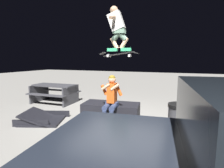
% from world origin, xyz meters
% --- Properties ---
extents(ground_plane, '(40.00, 40.00, 0.00)m').
position_xyz_m(ground_plane, '(0.00, 0.00, 0.00)').
color(ground_plane, gray).
extents(ledge_box_main, '(1.66, 0.91, 0.52)m').
position_xyz_m(ledge_box_main, '(0.23, -0.03, 0.26)').
color(ledge_box_main, black).
rests_on(ledge_box_main, ground).
extents(person_sitting_on_ledge, '(0.60, 0.77, 1.36)m').
position_xyz_m(person_sitting_on_ledge, '(0.07, 0.38, 0.76)').
color(person_sitting_on_ledge, '#2D3856').
rests_on(person_sitting_on_ledge, ground).
extents(skateboard, '(1.03, 0.28, 0.14)m').
position_xyz_m(skateboard, '(-0.08, 0.17, 1.89)').
color(skateboard, black).
extents(skater_airborne, '(0.63, 0.89, 1.12)m').
position_xyz_m(skater_airborne, '(-0.02, 0.17, 2.58)').
color(skater_airborne, '#2D9E66').
extents(kicker_ramp, '(1.34, 1.27, 0.40)m').
position_xyz_m(kicker_ramp, '(2.02, 0.72, 0.06)').
color(kicker_ramp, black).
rests_on(kicker_ramp, ground).
extents(picnic_table_back, '(1.75, 1.41, 0.75)m').
position_xyz_m(picnic_table_back, '(3.19, -1.21, 0.50)').
color(picnic_table_back, '#38383D').
rests_on(picnic_table_back, ground).
extents(trash_bin, '(0.50, 0.50, 0.85)m').
position_xyz_m(trash_bin, '(-1.62, 0.74, 0.43)').
color(trash_bin, '#47474C').
rests_on(trash_bin, ground).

